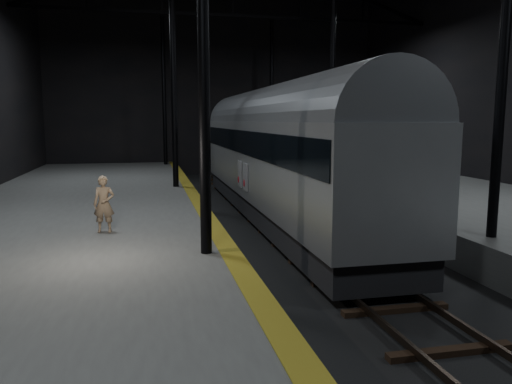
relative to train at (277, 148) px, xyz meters
name	(u,v)px	position (x,y,z in m)	size (l,w,h in m)	color
ground	(307,244)	(0.00, -4.02, -2.96)	(44.00, 44.00, 0.00)	black
platform_left	(67,241)	(-7.50, -4.02, -2.46)	(9.00, 43.80, 1.00)	#51514F
platform_right	(506,220)	(7.50, -4.02, -2.46)	(9.00, 43.80, 1.00)	#51514F
tactile_strip	(209,219)	(-3.25, -4.02, -1.96)	(0.50, 43.80, 0.01)	olive
track	(307,242)	(0.00, -4.02, -2.89)	(2.40, 43.00, 0.24)	#3F3328
train	(277,148)	(0.00, 0.00, 0.00)	(2.97, 19.85, 5.31)	#A2A5AA
woman	(104,204)	(-6.28, -5.23, -1.18)	(0.57, 0.38, 1.57)	tan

